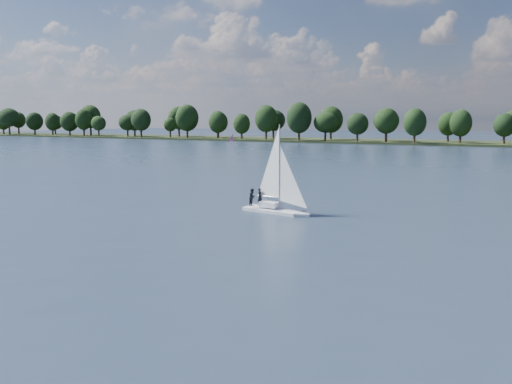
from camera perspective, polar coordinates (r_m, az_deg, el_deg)
ground at (r=119.02m, az=11.18°, el=2.68°), size 700.00×700.00×0.00m
far_shore at (r=227.84m, az=20.24°, el=4.52°), size 660.00×40.00×1.50m
sailboat at (r=56.89m, az=1.74°, el=0.49°), size 7.24×3.11×9.22m
dinghy_pink at (r=225.16m, az=-2.31°, el=5.19°), size 2.77×2.04×4.13m
pontoon at (r=307.33m, az=-18.53°, el=5.20°), size 4.38×2.95×0.50m
treeline at (r=226.89m, az=16.43°, el=6.69°), size 562.08×73.57×18.30m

